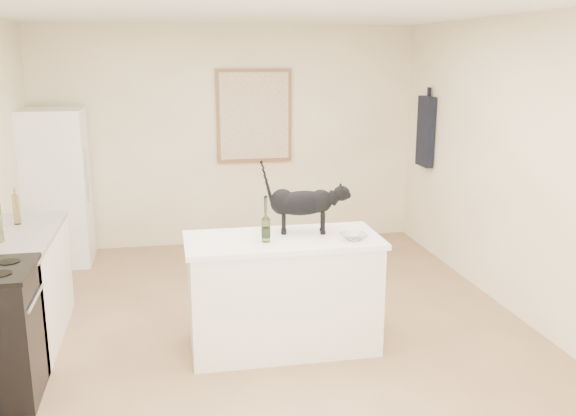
{
  "coord_description": "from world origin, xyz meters",
  "views": [
    {
      "loc": [
        -0.75,
        -4.76,
        2.27
      ],
      "look_at": [
        0.15,
        -0.15,
        1.12
      ],
      "focal_mm": 39.36,
      "sensor_mm": 36.0,
      "label": 1
    }
  ],
  "objects_px": {
    "black_cat": "(302,206)",
    "fridge": "(56,187)",
    "wine_bottle": "(266,222)",
    "glass_bowl": "(354,236)"
  },
  "relations": [
    {
      "from": "fridge",
      "to": "wine_bottle",
      "type": "bearing_deg",
      "value": -54.06
    },
    {
      "from": "fridge",
      "to": "glass_bowl",
      "type": "height_order",
      "value": "fridge"
    },
    {
      "from": "fridge",
      "to": "wine_bottle",
      "type": "xyz_separation_m",
      "value": [
        1.91,
        -2.63,
        0.2
      ]
    },
    {
      "from": "wine_bottle",
      "to": "glass_bowl",
      "type": "relative_size",
      "value": 1.53
    },
    {
      "from": "fridge",
      "to": "black_cat",
      "type": "bearing_deg",
      "value": -47.66
    },
    {
      "from": "wine_bottle",
      "to": "black_cat",
      "type": "bearing_deg",
      "value": 30.98
    },
    {
      "from": "fridge",
      "to": "glass_bowl",
      "type": "bearing_deg",
      "value": -46.49
    },
    {
      "from": "fridge",
      "to": "black_cat",
      "type": "height_order",
      "value": "fridge"
    },
    {
      "from": "black_cat",
      "to": "fridge",
      "type": "bearing_deg",
      "value": 142.98
    },
    {
      "from": "fridge",
      "to": "black_cat",
      "type": "distance_m",
      "value": 3.31
    }
  ]
}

